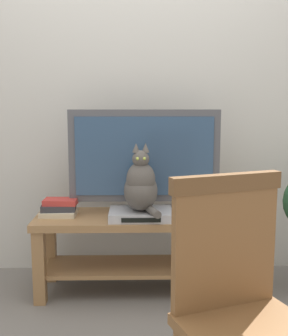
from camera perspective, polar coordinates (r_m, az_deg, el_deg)
The scene contains 8 objects.
ground_plane at distance 2.40m, azimuth -1.23°, elevation -21.01°, with size 12.00×12.00×0.00m, color slate.
back_wall at distance 3.07m, azimuth -1.31°, elevation 12.70°, with size 7.00×0.12×2.80m, color beige.
tv_stand at distance 2.74m, azimuth -0.02°, elevation -9.13°, with size 1.34×0.44×0.49m.
tv at distance 2.69m, azimuth -0.05°, elevation 1.10°, with size 0.93×0.20×0.65m.
media_box at distance 2.63m, azimuth -0.53°, elevation -6.09°, with size 0.38×0.27×0.05m.
cat at distance 2.57m, azimuth -0.50°, elevation -2.36°, with size 0.21×0.35×0.41m.
wooden_chair at distance 1.55m, azimuth 12.41°, elevation -16.32°, with size 0.54×0.54×0.94m.
book_stack at distance 2.74m, azimuth -11.16°, elevation -5.17°, with size 0.23×0.18×0.10m.
Camera 1 is at (0.00, -2.08, 1.19)m, focal length 46.37 mm.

